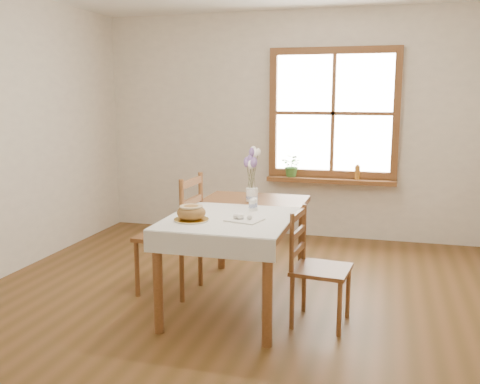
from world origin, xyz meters
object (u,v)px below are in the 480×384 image
Objects in this scene: chair_left at (169,234)px; flower_vase at (252,196)px; dining_table at (240,221)px; bread_plate at (191,220)px; chair_right at (322,268)px.

flower_vase is (0.64, 0.31, 0.30)m from chair_left.
bread_plate reaches higher than dining_table.
flower_vase reaches higher than chair_right.
chair_right is 7.56× the size of flower_vase.
flower_vase is (0.01, 0.35, 0.14)m from dining_table.
dining_table is 0.53m from bread_plate.
dining_table is at bearing -91.27° from flower_vase.
flower_vase is at bearing 117.66° from chair_left.
chair_left reaches higher than chair_right.
flower_vase is at bearing 88.73° from dining_table.
bread_plate is 0.86m from flower_vase.
bread_plate is 2.18× the size of flower_vase.
chair_left is 8.98× the size of flower_vase.
chair_right reaches higher than dining_table.
dining_table is 6.53× the size of bread_plate.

